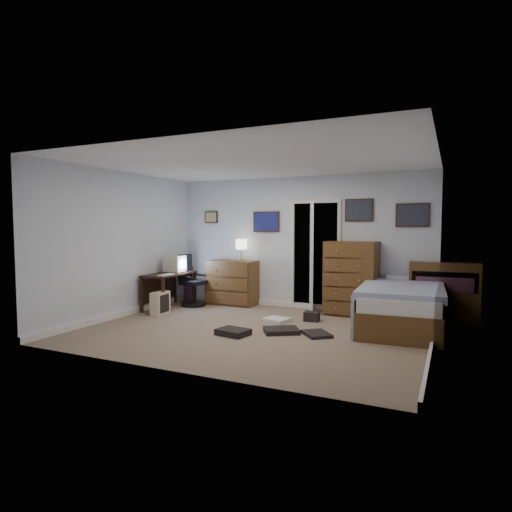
{
  "coord_description": "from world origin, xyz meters",
  "views": [
    {
      "loc": [
        2.7,
        -5.72,
        1.56
      ],
      "look_at": [
        -0.09,
        0.3,
        1.1
      ],
      "focal_mm": 30.0,
      "sensor_mm": 36.0,
      "label": 1
    }
  ],
  "objects": [
    {
      "name": "low_dresser",
      "position": [
        -1.29,
        1.77,
        0.44
      ],
      "size": [
        0.99,
        0.5,
        0.88
      ],
      "primitive_type": "cube",
      "rotation": [
        0.0,
        0.0,
        0.01
      ],
      "color": "brown",
      "rests_on": "floor"
    },
    {
      "name": "keyboard",
      "position": [
        -2.02,
        0.57,
        0.68
      ],
      "size": [
        0.15,
        0.37,
        0.02
      ],
      "primitive_type": "cube",
      "rotation": [
        0.0,
        0.0,
        0.05
      ],
      "color": "beige",
      "rests_on": "computer_desk"
    },
    {
      "name": "media_stack",
      "position": [
        -2.32,
        1.74,
        0.37
      ],
      "size": [
        0.15,
        0.15,
        0.73
      ],
      "primitive_type": "cube",
      "rotation": [
        0.0,
        0.0,
        -0.05
      ],
      "color": "maroon",
      "rests_on": "floor"
    },
    {
      "name": "tall_dresser",
      "position": [
        1.08,
        1.75,
        0.65
      ],
      "size": [
        0.91,
        0.57,
        1.3
      ],
      "primitive_type": "cube",
      "rotation": [
        0.0,
        0.0,
        -0.06
      ],
      "color": "brown",
      "rests_on": "floor"
    },
    {
      "name": "bed",
      "position": [
        1.98,
        1.15,
        0.35
      ],
      "size": [
        1.31,
        2.29,
        0.73
      ],
      "rotation": [
        0.0,
        0.0,
        0.05
      ],
      "color": "brown",
      "rests_on": "floor"
    },
    {
      "name": "headboard_bookcase",
      "position": [
        2.57,
        1.86,
        0.51
      ],
      "size": [
        1.09,
        0.32,
        0.97
      ],
      "rotation": [
        0.0,
        0.0,
        0.04
      ],
      "color": "brown",
      "rests_on": "floor"
    },
    {
      "name": "table_lamp",
      "position": [
        -1.09,
        1.78,
        1.19
      ],
      "size": [
        0.22,
        0.22,
        0.43
      ],
      "rotation": [
        0.0,
        0.0,
        0.01
      ],
      "color": "gold",
      "rests_on": "low_dresser"
    },
    {
      "name": "floor",
      "position": [
        0.0,
        0.0,
        -0.01
      ],
      "size": [
        5.0,
        4.0,
        0.02
      ],
      "primitive_type": "cube",
      "color": "#84715B",
      "rests_on": "ground"
    },
    {
      "name": "pc_tower",
      "position": [
        -2.0,
        0.37,
        0.2
      ],
      "size": [
        0.2,
        0.39,
        0.4
      ],
      "rotation": [
        0.0,
        0.0,
        0.05
      ],
      "color": "beige",
      "rests_on": "floor"
    },
    {
      "name": "doorway",
      "position": [
        0.35,
        2.27,
        1.0
      ],
      "size": [
        0.96,
        1.12,
        2.05
      ],
      "color": "black",
      "rests_on": "floor"
    },
    {
      "name": "floor_clutter",
      "position": [
        0.32,
        0.19,
        0.04
      ],
      "size": [
        1.61,
        1.67,
        0.15
      ],
      "rotation": [
        0.0,
        0.0,
        -0.11
      ],
      "color": "black",
      "rests_on": "floor"
    },
    {
      "name": "office_chair",
      "position": [
        -1.98,
        1.32,
        0.39
      ],
      "size": [
        0.54,
        0.54,
        1.01
      ],
      "rotation": [
        0.0,
        0.0,
        -0.12
      ],
      "color": "black",
      "rests_on": "floor"
    },
    {
      "name": "computer_desk",
      "position": [
        -2.28,
        0.91,
        0.52
      ],
      "size": [
        0.59,
        1.19,
        0.67
      ],
      "rotation": [
        0.0,
        0.0,
        0.05
      ],
      "color": "black",
      "rests_on": "floor"
    },
    {
      "name": "wall_posters",
      "position": [
        0.57,
        1.98,
        1.75
      ],
      "size": [
        4.38,
        0.04,
        0.6
      ],
      "color": "#331E11",
      "rests_on": "floor"
    },
    {
      "name": "crt_monitor",
      "position": [
        -2.18,
        1.07,
        0.84
      ],
      "size": [
        0.36,
        0.34,
        0.32
      ],
      "rotation": [
        0.0,
        0.0,
        0.05
      ],
      "color": "beige",
      "rests_on": "computer_desk"
    }
  ]
}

